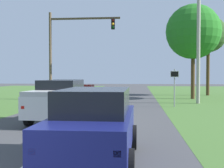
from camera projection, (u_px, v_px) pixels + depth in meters
name	position (u px, v px, depth m)	size (l,w,h in m)	color
ground_plane	(87.00, 117.00, 15.64)	(120.00, 120.00, 0.00)	#424244
red_suv_near	(95.00, 123.00, 7.53)	(2.13, 4.58, 1.86)	navy
pickup_truck_lead	(62.00, 100.00, 14.20)	(2.40, 5.50, 1.98)	silver
traffic_light	(67.00, 43.00, 26.54)	(6.48, 0.40, 7.90)	brown
keep_moving_sign	(175.00, 83.00, 20.43)	(0.60, 0.09, 2.65)	gray
oak_tree_right	(193.00, 32.00, 27.39)	(5.09, 5.09, 8.82)	#4C351E
crossing_suv_far	(70.00, 88.00, 29.52)	(4.53, 2.21, 1.80)	maroon
utility_pole_right	(198.00, 43.00, 22.99)	(0.28, 0.28, 9.52)	#9E998E
extra_tree_1	(208.00, 35.00, 32.20)	(3.97, 3.97, 8.70)	#4C351E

